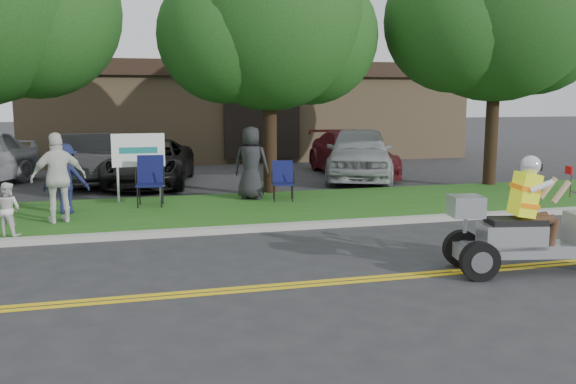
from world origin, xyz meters
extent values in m
plane|color=#28282B|center=(0.00, 0.00, 0.00)|extent=(120.00, 120.00, 0.00)
cube|color=gold|center=(0.00, -0.58, 0.01)|extent=(60.00, 0.10, 0.01)
cube|color=gold|center=(0.00, -0.42, 0.01)|extent=(60.00, 0.10, 0.01)
cube|color=#A8A89E|center=(0.00, 3.05, 0.06)|extent=(60.00, 0.25, 0.12)
cube|color=#275416|center=(0.00, 5.20, 0.06)|extent=(60.00, 4.00, 0.10)
cube|color=#9E7F5B|center=(2.00, 19.00, 2.00)|extent=(18.00, 8.00, 4.00)
cube|color=black|center=(2.00, 14.95, 3.70)|extent=(18.00, 0.30, 0.60)
sphere|color=#134215|center=(-5.15, 7.30, 4.59)|extent=(4.05, 4.05, 4.05)
cylinder|color=#332114|center=(0.50, 7.20, 2.10)|extent=(0.36, 0.36, 4.20)
sphere|color=#134215|center=(0.50, 7.20, 4.65)|extent=(4.80, 4.80, 4.80)
sphere|color=#134215|center=(1.70, 7.50, 4.20)|extent=(3.60, 3.60, 3.60)
sphere|color=#134215|center=(-0.70, 7.00, 4.12)|extent=(3.36, 3.36, 3.36)
cylinder|color=#332114|center=(7.00, 7.00, 2.38)|extent=(0.36, 0.36, 4.76)
sphere|color=#134215|center=(7.00, 7.00, 5.27)|extent=(5.60, 5.60, 5.60)
sphere|color=#134215|center=(8.40, 7.30, 4.76)|extent=(4.20, 4.20, 4.20)
sphere|color=#134215|center=(5.60, 6.80, 4.68)|extent=(3.92, 3.92, 3.92)
cylinder|color=silver|center=(-3.40, 6.60, 0.55)|extent=(0.06, 0.06, 1.10)
cylinder|color=silver|center=(-2.40, 6.60, 0.55)|extent=(0.06, 0.06, 1.10)
cube|color=white|center=(-2.90, 6.60, 1.35)|extent=(1.25, 0.06, 0.80)
cylinder|color=black|center=(1.67, -0.96, 0.29)|extent=(0.60, 0.26, 0.58)
cylinder|color=black|center=(1.81, -0.24, 0.29)|extent=(0.60, 0.26, 0.58)
cube|color=#A8ABB2|center=(2.65, -0.77, 0.35)|extent=(2.01, 0.83, 0.19)
cube|color=#A8ABB2|center=(2.35, -0.72, 0.57)|extent=(1.00, 0.64, 0.36)
cube|color=black|center=(2.40, -0.73, 0.78)|extent=(0.89, 0.58, 0.10)
cube|color=#A8ABB2|center=(1.64, -0.58, 1.03)|extent=(0.54, 0.51, 0.31)
cube|color=#D5E618|center=(2.51, -0.75, 1.19)|extent=(0.42, 0.47, 0.67)
sphere|color=silver|center=(2.57, -0.76, 1.63)|extent=(0.30, 0.30, 0.30)
cylinder|color=black|center=(0.23, 5.62, 0.31)|extent=(0.03, 0.03, 0.41)
cylinder|color=black|center=(0.66, 5.53, 0.31)|extent=(0.03, 0.03, 0.41)
cylinder|color=black|center=(0.31, 6.02, 0.31)|extent=(0.03, 0.03, 0.41)
cylinder|color=black|center=(0.74, 5.93, 0.31)|extent=(0.03, 0.03, 0.41)
cube|color=#0F1348|center=(0.49, 5.77, 0.52)|extent=(0.59, 0.55, 0.04)
cube|color=#0F1348|center=(0.53, 5.99, 0.80)|extent=(0.53, 0.25, 0.55)
cylinder|color=black|center=(-2.97, 5.64, 0.35)|extent=(0.03, 0.03, 0.49)
cylinder|color=black|center=(-2.45, 5.57, 0.35)|extent=(0.03, 0.03, 0.49)
cylinder|color=black|center=(-2.91, 6.12, 0.35)|extent=(0.03, 0.03, 0.49)
cylinder|color=black|center=(-2.38, 6.06, 0.35)|extent=(0.03, 0.03, 0.49)
cube|color=#0E1242|center=(-2.68, 5.85, 0.60)|extent=(0.67, 0.63, 0.04)
cube|color=#0E1242|center=(-2.65, 6.11, 0.94)|extent=(0.63, 0.26, 0.66)
imported|color=silver|center=(-4.52, 4.43, 1.02)|extent=(1.15, 0.73, 1.82)
imported|color=#171B41|center=(-4.48, 5.44, 0.87)|extent=(1.05, 0.69, 1.52)
imported|color=black|center=(-0.21, 6.23, 1.01)|extent=(1.04, 0.90, 1.80)
imported|color=silver|center=(-5.32, 3.40, 0.60)|extent=(0.60, 0.55, 0.99)
imported|color=#29292C|center=(-4.35, 10.95, 0.75)|extent=(2.32, 4.73, 1.49)
imported|color=black|center=(-2.50, 10.05, 0.68)|extent=(3.12, 5.20, 1.35)
imported|color=#4D1216|center=(4.13, 10.68, 0.73)|extent=(2.28, 5.11, 1.46)
imported|color=#9EA1A5|center=(4.00, 9.65, 0.85)|extent=(3.72, 5.38, 1.70)
camera|label=1|loc=(-3.18, -8.46, 2.64)|focal=38.00mm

